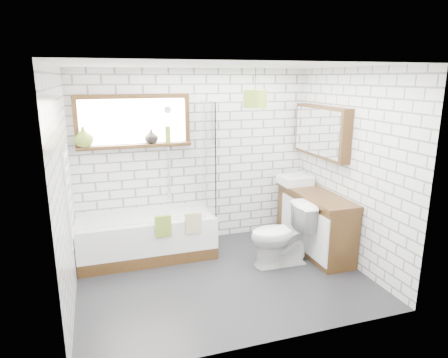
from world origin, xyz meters
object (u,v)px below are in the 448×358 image
object	(u,v)px
bathtub	(147,236)
basin	(295,180)
vanity	(314,222)
pendant	(255,99)
toilet	(281,235)

from	to	relation	value
bathtub	basin	bearing A→B (deg)	-0.56
vanity	pendant	bearing A→B (deg)	150.89
toilet	pendant	distance (m)	1.83
bathtub	pendant	distance (m)	2.36
bathtub	pendant	world-z (taller)	pendant
vanity	basin	world-z (taller)	basin
vanity	toilet	xyz separation A→B (m)	(-0.64, -0.26, -0.01)
bathtub	pendant	xyz separation A→B (m)	(1.50, -0.10, 1.81)
vanity	toilet	world-z (taller)	vanity
toilet	pendant	size ratio (longest dim) A/B	2.59
toilet	pendant	world-z (taller)	pendant
pendant	bathtub	bearing A→B (deg)	176.16
vanity	pendant	size ratio (longest dim) A/B	4.68
bathtub	basin	distance (m)	2.28
toilet	basin	bearing A→B (deg)	144.10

